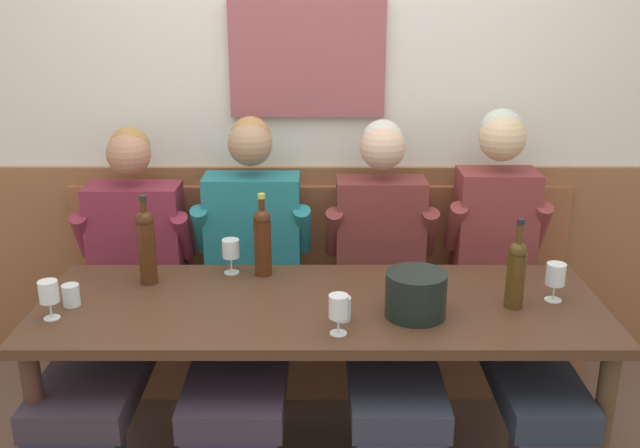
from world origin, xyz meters
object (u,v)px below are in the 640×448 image
(wine_bottle_amber_mid, at_px, (262,240))
(wine_glass_center_front, at_px, (49,292))
(wine_bottle_green_tall, at_px, (516,271))
(wine_bottle_clear_water, at_px, (146,245))
(dining_table, at_px, (320,321))
(person_center_left_seat, at_px, (508,277))
(water_tumbler_right, at_px, (71,295))
(wine_glass_near_bucket, at_px, (339,307))
(person_center_right_seat, at_px, (247,289))
(wine_glass_mid_right, at_px, (556,275))
(ice_bucket, at_px, (416,294))
(person_right_seat, at_px, (385,289))
(water_tumbler_center, at_px, (342,309))
(wall_bench, at_px, (320,325))
(person_left_seat, at_px, (120,294))
(wine_glass_by_bottle, at_px, (231,250))

(wine_bottle_amber_mid, height_order, wine_glass_center_front, wine_bottle_amber_mid)
(wine_bottle_amber_mid, relative_size, wine_bottle_green_tall, 1.01)
(wine_bottle_clear_water, bearing_deg, wine_bottle_green_tall, -9.08)
(dining_table, bearing_deg, person_center_left_seat, 24.05)
(wine_bottle_amber_mid, relative_size, water_tumbler_right, 4.24)
(wine_bottle_amber_mid, bearing_deg, wine_glass_near_bucket, -60.72)
(person_center_right_seat, bearing_deg, wine_glass_mid_right, -14.62)
(ice_bucket, bearing_deg, wine_bottle_clear_water, 163.84)
(person_right_seat, height_order, person_center_left_seat, person_center_left_seat)
(water_tumbler_center, bearing_deg, person_center_right_seat, 129.14)
(wine_bottle_amber_mid, distance_m, water_tumbler_center, 0.54)
(wall_bench, height_order, water_tumbler_right, wall_bench)
(person_left_seat, height_order, person_right_seat, person_right_seat)
(wine_glass_mid_right, bearing_deg, wine_bottle_amber_mid, 167.10)
(ice_bucket, bearing_deg, person_left_seat, 160.12)
(water_tumbler_right, bearing_deg, person_center_left_seat, 12.61)
(person_right_seat, bearing_deg, person_center_left_seat, 3.57)
(wine_bottle_amber_mid, height_order, wine_bottle_clear_water, wine_bottle_clear_water)
(wall_bench, bearing_deg, person_center_right_seat, -131.76)
(wine_glass_center_front, bearing_deg, wine_glass_mid_right, 4.70)
(person_right_seat, bearing_deg, dining_table, -130.45)
(wine_glass_by_bottle, bearing_deg, water_tumbler_right, -150.64)
(person_left_seat, bearing_deg, wine_glass_center_front, -103.93)
(wine_bottle_amber_mid, distance_m, wine_glass_near_bucket, 0.62)
(wine_bottle_clear_water, relative_size, water_tumbler_right, 4.47)
(wine_bottle_amber_mid, xyz_separation_m, wine_glass_near_bucket, (0.30, -0.54, -0.05))
(person_right_seat, bearing_deg, wine_glass_near_bucket, -110.21)
(dining_table, distance_m, wine_glass_center_front, 1.00)
(wall_bench, distance_m, wine_bottle_amber_mid, 0.76)
(person_left_seat, distance_m, wine_bottle_green_tall, 1.65)
(person_center_right_seat, bearing_deg, water_tumbler_center, -50.86)
(wine_bottle_clear_water, distance_m, wine_glass_mid_right, 1.60)
(ice_bucket, bearing_deg, wine_bottle_green_tall, 11.12)
(person_center_left_seat, bearing_deg, water_tumbler_right, -167.39)
(wine_bottle_clear_water, xyz_separation_m, wine_glass_center_front, (-0.28, -0.33, -0.06))
(dining_table, distance_m, water_tumbler_center, 0.21)
(person_center_right_seat, distance_m, water_tumbler_center, 0.64)
(wall_bench, height_order, person_left_seat, person_left_seat)
(person_left_seat, height_order, wine_bottle_clear_water, person_left_seat)
(wine_bottle_green_tall, xyz_separation_m, water_tumbler_center, (-0.65, -0.11, -0.10))
(wine_glass_by_bottle, distance_m, water_tumbler_center, 0.64)
(person_center_right_seat, bearing_deg, wine_bottle_amber_mid, -36.31)
(person_center_left_seat, xyz_separation_m, wine_glass_mid_right, (0.08, -0.35, 0.15))
(person_left_seat, relative_size, ice_bucket, 5.65)
(dining_table, distance_m, wine_bottle_clear_water, 0.76)
(person_right_seat, relative_size, wine_bottle_amber_mid, 3.69)
(person_left_seat, relative_size, water_tumbler_right, 15.27)
(dining_table, bearing_deg, wine_bottle_clear_water, 164.94)
(person_center_right_seat, distance_m, person_center_left_seat, 1.13)
(wine_bottle_green_tall, bearing_deg, person_center_right_seat, 160.36)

